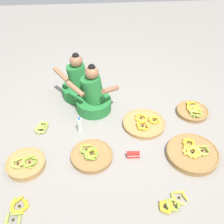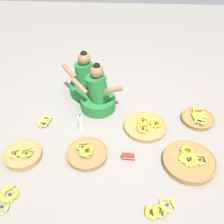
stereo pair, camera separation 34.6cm
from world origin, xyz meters
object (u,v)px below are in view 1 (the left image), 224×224
at_px(banana_basket_front_left, 26,164).
at_px(packet_carton_stack, 133,155).
at_px(banana_basket_front_right, 92,155).
at_px(vendor_woman_front, 93,96).
at_px(banana_basket_front_center, 192,153).
at_px(banana_basket_near_bicycle, 193,111).
at_px(banana_basket_back_right, 144,123).
at_px(vendor_woman_behind, 78,83).
at_px(loose_bananas_back_center, 171,204).
at_px(loose_bananas_mid_right, 17,210).
at_px(loose_bananas_near_vendor, 42,127).
at_px(water_bottle, 80,125).

xyz_separation_m(banana_basket_front_left, packet_carton_stack, (1.30, 0.05, -0.01)).
relative_size(banana_basket_front_right, packet_carton_stack, 3.06).
xyz_separation_m(vendor_woman_front, banana_basket_front_left, (-0.84, -1.02, -0.19)).
xyz_separation_m(banana_basket_front_center, packet_carton_stack, (-0.73, 0.04, -0.01)).
bearing_deg(banana_basket_near_bicycle, banana_basket_back_right, -165.52).
xyz_separation_m(vendor_woman_behind, loose_bananas_back_center, (1.00, -2.01, -0.21)).
bearing_deg(packet_carton_stack, banana_basket_front_right, 177.32).
xyz_separation_m(banana_basket_front_right, banana_basket_near_bicycle, (1.50, 0.73, 0.00)).
relative_size(vendor_woman_front, banana_basket_back_right, 1.30).
relative_size(banana_basket_front_center, banana_basket_front_right, 1.23).
bearing_deg(banana_basket_back_right, banana_basket_front_right, -144.18).
xyz_separation_m(loose_bananas_mid_right, loose_bananas_near_vendor, (0.10, 1.23, -0.00)).
relative_size(banana_basket_near_bicycle, packet_carton_stack, 2.71).
bearing_deg(packet_carton_stack, banana_basket_front_left, -177.75).
height_order(banana_basket_back_right, banana_basket_front_center, banana_basket_front_center).
bearing_deg(loose_bananas_mid_right, loose_bananas_near_vendor, 85.30).
bearing_deg(vendor_woman_front, loose_bananas_near_vendor, -152.83).
bearing_deg(banana_basket_front_left, banana_basket_back_right, 21.83).
height_order(banana_basket_front_right, loose_bananas_near_vendor, banana_basket_front_right).
relative_size(vendor_woman_behind, loose_bananas_back_center, 2.19).
distance_m(banana_basket_near_bicycle, loose_bananas_back_center, 1.59).
height_order(banana_basket_front_right, loose_bananas_back_center, banana_basket_front_right).
distance_m(loose_bananas_back_center, packet_carton_stack, 0.75).
bearing_deg(vendor_woman_front, banana_basket_near_bicycle, -8.38).
xyz_separation_m(banana_basket_front_right, packet_carton_stack, (0.52, -0.02, -0.00)).
xyz_separation_m(banana_basket_front_center, loose_bananas_back_center, (-0.42, -0.65, -0.02)).
bearing_deg(banana_basket_front_left, packet_carton_stack, 2.25).
bearing_deg(loose_bananas_near_vendor, banana_basket_front_center, -18.16).
relative_size(vendor_woman_front, banana_basket_near_bicycle, 1.67).
relative_size(loose_bananas_back_center, loose_bananas_near_vendor, 1.26).
bearing_deg(banana_basket_front_left, banana_basket_front_center, 0.36).
xyz_separation_m(banana_basket_back_right, packet_carton_stack, (-0.23, -0.56, 0.01)).
xyz_separation_m(banana_basket_front_center, loose_bananas_near_vendor, (-1.93, 0.63, -0.02)).
bearing_deg(loose_bananas_mid_right, water_bottle, 60.97).
xyz_separation_m(vendor_woman_behind, loose_bananas_near_vendor, (-0.51, -0.73, -0.21)).
height_order(vendor_woman_behind, water_bottle, vendor_woman_behind).
bearing_deg(vendor_woman_front, banana_basket_back_right, -30.53).
bearing_deg(banana_basket_back_right, banana_basket_near_bicycle, 14.48).
bearing_deg(banana_basket_front_center, loose_bananas_back_center, -123.07).
bearing_deg(banana_basket_front_left, vendor_woman_behind, 66.05).
relative_size(vendor_woman_behind, banana_basket_front_right, 1.45).
bearing_deg(loose_bananas_mid_right, loose_bananas_back_center, -1.68).
xyz_separation_m(banana_basket_front_center, banana_basket_front_left, (-2.04, -0.01, 0.00)).
distance_m(vendor_woman_behind, banana_basket_near_bicycle, 1.78).
xyz_separation_m(banana_basket_near_bicycle, packet_carton_stack, (-0.98, -0.76, -0.00)).
xyz_separation_m(vendor_woman_front, vendor_woman_behind, (-0.23, 0.36, -0.01)).
xyz_separation_m(vendor_woman_behind, banana_basket_front_right, (0.17, -1.30, -0.19)).
height_order(banana_basket_back_right, loose_bananas_back_center, banana_basket_back_right).
distance_m(vendor_woman_behind, loose_bananas_back_center, 2.26).
relative_size(vendor_woman_behind, banana_basket_front_left, 1.62).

